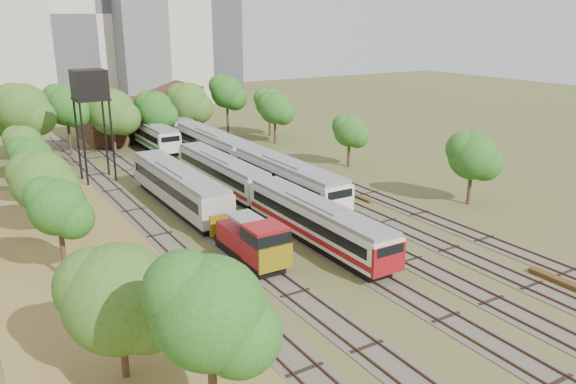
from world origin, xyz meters
TOP-DOWN VIEW (x-y plane):
  - ground at (0.00, 0.00)m, footprint 240.00×240.00m
  - dry_grass_patch at (-18.00, 8.00)m, footprint 14.00×60.00m
  - tracks at (-0.67, 25.00)m, footprint 24.60×80.00m
  - railcar_red_set at (-2.00, 18.26)m, footprint 2.76×34.57m
  - railcar_green_set at (2.00, 37.94)m, footprint 3.07×52.08m
  - railcar_rear at (-2.00, 50.05)m, footprint 2.92×16.08m
  - shunter_locomotive at (-8.00, 8.76)m, footprint 2.65×8.10m
  - old_grey_coach at (-8.00, 23.62)m, footprint 3.04×18.00m
  - water_tower at (-12.17, 37.20)m, footprint 3.47×3.47m
  - rail_pile_far at (8.20, 18.93)m, footprint 0.47×7.49m
  - maintenance_shed at (-1.00, 57.98)m, footprint 16.45×11.55m
  - tree_band_left at (-19.36, 20.42)m, footprint 6.69×63.83m
  - tree_band_far at (-3.53, 50.27)m, footprint 38.74×9.37m
  - tree_band_right at (15.00, 26.82)m, footprint 6.45×37.94m
  - tower_centre at (2.00, 100.00)m, footprint 20.00×18.00m
  - tower_far_right at (34.00, 110.00)m, footprint 12.00×12.00m

SIDE VIEW (x-z plane):
  - ground at x=0.00m, z-range 0.00..0.00m
  - dry_grass_patch at x=-18.00m, z-range 0.00..0.04m
  - tracks at x=-0.67m, z-range -0.05..0.14m
  - rail_pile_far at x=8.20m, z-range 0.00..0.24m
  - shunter_locomotive at x=-8.00m, z-range -0.08..3.38m
  - railcar_red_set at x=-2.00m, z-range 0.10..3.50m
  - railcar_rear at x=-2.00m, z-range 0.10..3.71m
  - railcar_green_set at x=2.00m, z-range 0.11..3.91m
  - old_grey_coach at x=-8.00m, z-range 0.17..3.93m
  - maintenance_shed at x=-1.00m, z-range -0.87..6.70m
  - tree_band_right at x=15.00m, z-range 1.11..8.43m
  - tree_band_left at x=-19.36m, z-range 0.66..9.19m
  - tree_band_far at x=-3.53m, z-range 1.01..10.81m
  - water_tower at x=-12.17m, z-range 4.11..16.09m
  - tower_far_right at x=34.00m, z-range 0.00..28.00m
  - tower_centre at x=2.00m, z-range 0.00..36.00m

